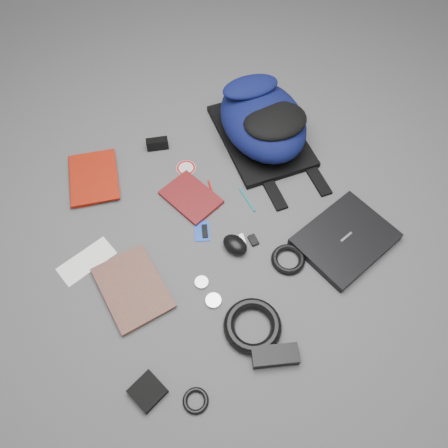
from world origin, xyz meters
name	(u,v)px	position (x,y,z in m)	size (l,w,h in m)	color
ground	(224,227)	(0.00, 0.00, 0.00)	(4.00, 4.00, 0.00)	#4F4F51
backpack	(263,120)	(0.33, 0.33, 0.10)	(0.35, 0.50, 0.21)	#080C33
laptop	(345,239)	(0.37, -0.25, 0.02)	(0.33, 0.26, 0.03)	black
textbook_red	(69,182)	(-0.46, 0.44, 0.01)	(0.19, 0.25, 0.03)	maroon
comic_book	(106,302)	(-0.49, -0.10, 0.01)	(0.20, 0.27, 0.02)	#B7530D
envelope	(87,261)	(-0.50, 0.08, 0.00)	(0.20, 0.09, 0.00)	white
dvd_case	(191,197)	(-0.06, 0.17, 0.01)	(0.15, 0.21, 0.02)	#4C0E0F
compact_camera	(157,144)	(-0.08, 0.47, 0.02)	(0.09, 0.03, 0.05)	black
sticker_disc	(186,168)	(-0.02, 0.32, 0.00)	(0.08, 0.08, 0.00)	silver
pen_teal	(247,200)	(0.13, 0.07, 0.00)	(0.01, 0.01, 0.12)	#0E7D82
pen_red	(213,194)	(0.02, 0.15, 0.00)	(0.01, 0.01, 0.14)	#AC140D
id_badge	(202,231)	(-0.08, 0.02, 0.00)	(0.06, 0.09, 0.00)	blue
usb_black	(205,231)	(-0.07, 0.01, 0.01)	(0.02, 0.06, 0.01)	black
usb_silver	(242,239)	(0.04, -0.08, 0.00)	(0.02, 0.04, 0.01)	#B2B2B4
key_fob	(253,240)	(0.07, -0.10, 0.01)	(0.03, 0.04, 0.01)	black
mouse	(235,245)	(0.00, -0.10, 0.03)	(0.07, 0.10, 0.05)	black
headphone_left	(213,301)	(-0.16, -0.25, 0.01)	(0.05, 0.05, 0.01)	silver
headphone_right	(202,282)	(-0.17, -0.17, 0.01)	(0.05, 0.05, 0.01)	#BDBDBF
cable_coil	(288,259)	(0.14, -0.22, 0.01)	(0.12, 0.12, 0.02)	black
power_brick	(275,356)	(-0.07, -0.50, 0.02)	(0.15, 0.06, 0.04)	black
power_cord_coil	(253,326)	(-0.08, -0.38, 0.02)	(0.19, 0.19, 0.04)	black
pouch	(148,391)	(-0.46, -0.42, 0.01)	(0.09, 0.09, 0.02)	black
earbud_coil	(196,401)	(-0.34, -0.51, 0.01)	(0.08, 0.08, 0.01)	black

